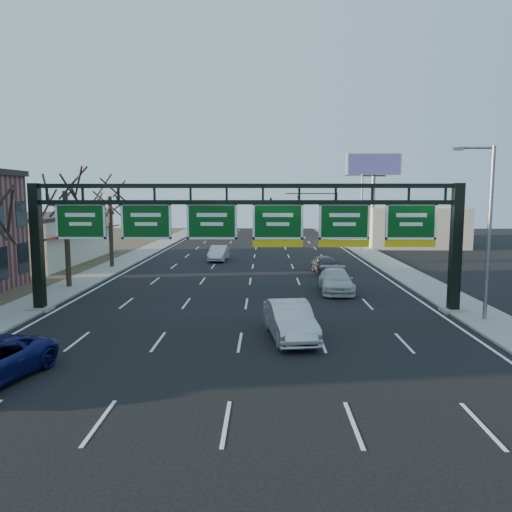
{
  "coord_description": "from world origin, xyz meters",
  "views": [
    {
      "loc": [
        1.11,
        -19.66,
        6.52
      ],
      "look_at": [
        0.62,
        7.66,
        3.2
      ],
      "focal_mm": 35.0,
      "sensor_mm": 36.0,
      "label": 1
    }
  ],
  "objects": [
    {
      "name": "car_silver_distant",
      "position": [
        -3.54,
        30.01,
        0.75
      ],
      "size": [
        1.88,
        4.65,
        1.5
      ],
      "primitive_type": "imported",
      "rotation": [
        0.0,
        0.0,
        -0.07
      ],
      "color": "silver",
      "rests_on": "ground"
    },
    {
      "name": "billboard_right",
      "position": [
        15.0,
        44.98,
        9.06
      ],
      "size": [
        7.0,
        0.5,
        12.0
      ],
      "color": "slate",
      "rests_on": "ground"
    },
    {
      "name": "sign_gantry",
      "position": [
        0.16,
        8.0,
        4.63
      ],
      "size": [
        24.6,
        1.2,
        7.2
      ],
      "color": "black",
      "rests_on": "ground"
    },
    {
      "name": "car_silver_sedan",
      "position": [
        2.28,
        2.66,
        0.84
      ],
      "size": [
        2.52,
        5.3,
        1.68
      ],
      "primitive_type": "imported",
      "rotation": [
        0.0,
        0.0,
        0.15
      ],
      "color": "#B2B2B7",
      "rests_on": "ground"
    },
    {
      "name": "car_white_wagon",
      "position": [
        5.95,
        13.83,
        0.76
      ],
      "size": [
        2.34,
        5.35,
        1.53
      ],
      "primitive_type": "imported",
      "rotation": [
        0.0,
        0.0,
        -0.04
      ],
      "color": "silver",
      "rests_on": "ground"
    },
    {
      "name": "sidewalk_left",
      "position": [
        -12.8,
        20.0,
        0.06
      ],
      "size": [
        3.0,
        120.0,
        0.12
      ],
      "primitive_type": "cube",
      "color": "gray",
      "rests_on": "ground"
    },
    {
      "name": "lane_markings",
      "position": [
        0.0,
        20.0,
        0.01
      ],
      "size": [
        21.6,
        120.0,
        0.01
      ],
      "primitive_type": "cube",
      "color": "white",
      "rests_on": "ground"
    },
    {
      "name": "sidewalk_right",
      "position": [
        12.8,
        20.0,
        0.06
      ],
      "size": [
        3.0,
        120.0,
        0.12
      ],
      "primitive_type": "cube",
      "color": "gray",
      "rests_on": "ground"
    },
    {
      "name": "ground",
      "position": [
        0.0,
        0.0,
        0.0
      ],
      "size": [
        160.0,
        160.0,
        0.0
      ],
      "primitive_type": "plane",
      "color": "black",
      "rests_on": "ground"
    },
    {
      "name": "car_grey_far",
      "position": [
        6.23,
        22.05,
        0.74
      ],
      "size": [
        2.4,
        4.58,
        1.49
      ],
      "primitive_type": "imported",
      "rotation": [
        0.0,
        0.0,
        0.15
      ],
      "color": "#414446",
      "rests_on": "ground"
    },
    {
      "name": "streetlight_far",
      "position": [
        12.47,
        40.0,
        5.08
      ],
      "size": [
        2.15,
        0.22,
        9.0
      ],
      "color": "slate",
      "rests_on": "sidewalk_right"
    },
    {
      "name": "tree_mid",
      "position": [
        -12.8,
        15.0,
        7.85
      ],
      "size": [
        3.6,
        3.6,
        9.24
      ],
      "color": "#2D2219",
      "rests_on": "sidewalk_left"
    },
    {
      "name": "cream_strip",
      "position": [
        -21.48,
        29.0,
        2.36
      ],
      "size": [
        10.9,
        18.4,
        4.7
      ],
      "color": "beige",
      "rests_on": "ground"
    },
    {
      "name": "streetlight_near",
      "position": [
        12.47,
        6.0,
        5.08
      ],
      "size": [
        2.15,
        0.22,
        9.0
      ],
      "color": "slate",
      "rests_on": "sidewalk_right"
    },
    {
      "name": "building_right_distant",
      "position": [
        20.0,
        50.0,
        2.5
      ],
      "size": [
        12.0,
        20.0,
        5.0
      ],
      "primitive_type": "cube",
      "color": "beige",
      "rests_on": "ground"
    },
    {
      "name": "tree_far",
      "position": [
        -12.8,
        25.0,
        7.48
      ],
      "size": [
        3.6,
        3.6,
        8.86
      ],
      "color": "#2D2219",
      "rests_on": "sidewalk_left"
    },
    {
      "name": "traffic_signal_mast",
      "position": [
        5.69,
        55.0,
        5.5
      ],
      "size": [
        10.16,
        0.54,
        7.0
      ],
      "color": "black",
      "rests_on": "ground"
    }
  ]
}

